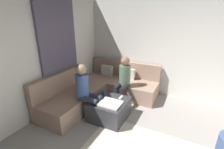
{
  "coord_description": "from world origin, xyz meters",
  "views": [
    {
      "loc": [
        -0.09,
        -1.39,
        2.09
      ],
      "look_at": [
        -1.63,
        1.63,
        0.85
      ],
      "focal_mm": 25.27,
      "sensor_mm": 36.0,
      "label": 1
    }
  ],
  "objects": [
    {
      "name": "person_on_couch_back",
      "position": [
        -1.48,
        1.93,
        0.66
      ],
      "size": [
        0.3,
        0.6,
        1.2
      ],
      "rotation": [
        0.0,
        0.0,
        3.14
      ],
      "color": "black",
      "rests_on": "ground_plane"
    },
    {
      "name": "wall_back",
      "position": [
        0.0,
        2.94,
        1.35
      ],
      "size": [
        6.0,
        0.12,
        2.7
      ],
      "primitive_type": "cube",
      "color": "silver",
      "rests_on": "ground_plane"
    },
    {
      "name": "game_remote",
      "position": [
        -1.31,
        1.43,
        0.43
      ],
      "size": [
        0.05,
        0.15,
        0.02
      ],
      "primitive_type": "cube",
      "color": "white",
      "rests_on": "ottoman"
    },
    {
      "name": "folded_blanket",
      "position": [
        -1.39,
        1.09,
        0.44
      ],
      "size": [
        0.44,
        0.36,
        0.04
      ],
      "primitive_type": "cube",
      "color": "white",
      "rests_on": "ottoman"
    },
    {
      "name": "curtain_panel",
      "position": [
        -2.84,
        1.3,
        1.25
      ],
      "size": [
        0.06,
        1.1,
        2.5
      ],
      "primitive_type": "cube",
      "color": "#595166",
      "rests_on": "ground_plane"
    },
    {
      "name": "sectional_couch",
      "position": [
        -2.08,
        1.88,
        0.28
      ],
      "size": [
        2.1,
        2.55,
        0.87
      ],
      "color": "#9E7F6B",
      "rests_on": "ground_plane"
    },
    {
      "name": "coffee_mug",
      "position": [
        -1.71,
        1.39,
        0.47
      ],
      "size": [
        0.08,
        0.08,
        0.1
      ],
      "primitive_type": "cylinder",
      "color": "#334C72",
      "rests_on": "ottoman"
    },
    {
      "name": "person_on_couch_side",
      "position": [
        -1.93,
        1.03,
        0.66
      ],
      "size": [
        0.6,
        0.3,
        1.2
      ],
      "rotation": [
        0.0,
        0.0,
        -1.57
      ],
      "color": "#2D3347",
      "rests_on": "ground_plane"
    },
    {
      "name": "ottoman",
      "position": [
        -1.49,
        1.21,
        0.21
      ],
      "size": [
        0.76,
        0.76,
        0.42
      ],
      "primitive_type": "cube",
      "color": "#333338",
      "rests_on": "ground_plane"
    }
  ]
}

